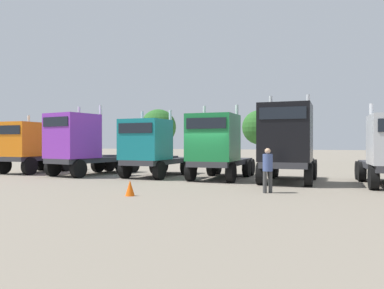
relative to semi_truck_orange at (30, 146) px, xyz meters
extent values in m
plane|color=gray|center=(12.93, -1.55, -1.81)|extent=(200.00, 200.00, 0.00)
cube|color=#333338|center=(0.01, 0.99, -0.81)|extent=(2.24, 5.74, 0.30)
cube|color=orange|center=(0.00, -0.57, 0.45)|extent=(2.42, 2.61, 2.21)
cube|color=black|center=(-0.01, -1.89, 1.03)|extent=(2.10, 0.06, 0.55)
cylinder|color=silver|center=(0.96, 0.87, 0.75)|extent=(0.18, 0.18, 2.81)
cylinder|color=silver|center=(-0.94, 0.88, 0.75)|extent=(0.18, 0.18, 2.81)
cylinder|color=#333338|center=(0.02, 2.25, -0.60)|extent=(1.11, 1.11, 0.12)
cylinder|color=black|center=(1.09, -1.18, -1.26)|extent=(0.36, 1.11, 1.10)
cylinder|color=black|center=(-1.11, -1.16, -1.26)|extent=(0.36, 1.11, 1.10)
cylinder|color=black|center=(1.12, 2.24, -1.26)|extent=(0.36, 1.11, 1.10)
cylinder|color=black|center=(-1.08, 2.26, -1.26)|extent=(0.36, 1.11, 1.10)
cylinder|color=black|center=(1.12, 3.34, -1.26)|extent=(0.36, 1.11, 1.10)
cylinder|color=black|center=(-1.08, 3.36, -1.26)|extent=(0.36, 1.11, 1.10)
cube|color=#333338|center=(4.61, 0.70, -0.86)|extent=(3.26, 6.36, 0.30)
cube|color=purple|center=(4.28, -1.06, 0.62)|extent=(2.81, 2.88, 2.67)
cube|color=black|center=(4.06, -2.30, 1.43)|extent=(2.07, 0.42, 0.55)
cylinder|color=silver|center=(5.47, 0.13, 0.92)|extent=(0.21, 0.21, 3.27)
cylinder|color=silver|center=(3.60, 0.48, 0.92)|extent=(0.21, 0.21, 3.27)
cylinder|color=#333338|center=(4.85, 2.01, -0.65)|extent=(1.28, 1.28, 0.12)
cylinder|color=black|center=(5.27, -1.80, -1.28)|extent=(0.53, 1.10, 1.05)
cylinder|color=black|center=(3.10, -1.40, -1.28)|extent=(0.53, 1.10, 1.05)
cylinder|color=black|center=(5.95, 1.91, -1.28)|extent=(0.53, 1.10, 1.05)
cylinder|color=black|center=(3.79, 2.31, -1.28)|extent=(0.53, 1.10, 1.05)
cylinder|color=black|center=(6.15, 2.99, -1.28)|extent=(0.53, 1.10, 1.05)
cylinder|color=black|center=(3.98, 3.39, -1.28)|extent=(0.53, 1.10, 1.05)
cube|color=#333338|center=(9.09, 1.16, -0.89)|extent=(2.44, 5.99, 0.30)
cube|color=#14727A|center=(9.02, -0.67, 0.40)|extent=(2.49, 2.33, 2.28)
cube|color=black|center=(8.97, -1.81, 1.02)|extent=(2.10, 0.13, 0.55)
cylinder|color=silver|center=(10.02, 0.56, 0.70)|extent=(0.19, 0.19, 2.88)
cylinder|color=silver|center=(8.12, 0.64, 0.70)|extent=(0.19, 0.19, 2.88)
cylinder|color=#333338|center=(9.15, 2.46, -0.68)|extent=(1.14, 1.14, 0.12)
cylinder|color=black|center=(10.10, -1.13, -1.30)|extent=(0.39, 1.03, 1.02)
cylinder|color=black|center=(7.90, -1.04, -1.30)|extent=(0.39, 1.03, 1.02)
cylinder|color=black|center=(10.25, 2.46, -1.30)|extent=(0.39, 1.03, 1.02)
cylinder|color=black|center=(8.05, 2.55, -1.30)|extent=(0.39, 1.03, 1.02)
cylinder|color=black|center=(10.29, 3.56, -1.30)|extent=(0.39, 1.03, 1.02)
cylinder|color=black|center=(8.10, 3.65, -1.30)|extent=(0.39, 1.03, 1.02)
cube|color=#333338|center=(13.10, 0.97, -0.88)|extent=(2.27, 5.88, 0.30)
cube|color=#197238|center=(13.08, -0.78, 0.49)|extent=(2.43, 2.37, 2.46)
cube|color=black|center=(13.07, -1.97, 1.20)|extent=(2.10, 0.06, 0.55)
cylinder|color=silver|center=(14.05, 0.53, 0.79)|extent=(0.18, 0.18, 3.06)
cylinder|color=silver|center=(12.15, 0.55, 0.79)|extent=(0.18, 0.18, 3.06)
cylinder|color=#333338|center=(13.12, 2.26, -0.67)|extent=(1.11, 1.11, 0.12)
cylinder|color=black|center=(14.18, -1.27, -1.30)|extent=(0.36, 1.03, 1.03)
cylinder|color=black|center=(11.98, -1.24, -1.30)|extent=(0.36, 1.03, 1.03)
cylinder|color=black|center=(14.22, 2.29, -1.30)|extent=(0.36, 1.03, 1.03)
cylinder|color=black|center=(12.02, 2.31, -1.30)|extent=(0.36, 1.03, 1.03)
cylinder|color=black|center=(14.23, 3.39, -1.30)|extent=(0.36, 1.03, 1.03)
cylinder|color=black|center=(12.03, 3.41, -1.30)|extent=(0.36, 1.03, 1.03)
cube|color=#333338|center=(16.88, 0.47, -0.83)|extent=(2.21, 5.71, 0.30)
cube|color=black|center=(16.87, -1.09, 0.71)|extent=(2.41, 2.58, 2.77)
cube|color=black|center=(16.87, -2.40, 1.57)|extent=(2.10, 0.04, 0.55)
cylinder|color=silver|center=(17.83, 0.34, 1.01)|extent=(0.18, 0.18, 3.37)
cylinder|color=silver|center=(15.93, 0.35, 1.01)|extent=(0.18, 0.18, 3.37)
cylinder|color=#333338|center=(16.88, 1.73, -0.62)|extent=(1.10, 1.10, 0.12)
cylinder|color=black|center=(17.97, -1.68, -1.27)|extent=(0.35, 1.08, 1.08)
cylinder|color=black|center=(15.77, -1.68, -1.27)|extent=(0.35, 1.08, 1.08)
cylinder|color=black|center=(17.98, 1.72, -1.27)|extent=(0.35, 1.08, 1.08)
cylinder|color=black|center=(15.78, 1.73, -1.27)|extent=(0.35, 1.08, 1.08)
cylinder|color=black|center=(17.98, 2.82, -1.27)|extent=(0.35, 1.08, 1.08)
cylinder|color=black|center=(15.78, 2.83, -1.27)|extent=(0.35, 1.08, 1.08)
cylinder|color=silver|center=(20.71, -0.32, 0.66)|extent=(0.19, 0.19, 2.80)
cylinder|color=black|center=(20.66, -1.99, -1.30)|extent=(0.41, 1.03, 1.01)
cylinder|color=black|center=(20.44, 1.75, -1.30)|extent=(0.41, 1.03, 1.01)
cylinder|color=black|center=(20.37, 2.84, -1.30)|extent=(0.41, 1.03, 1.01)
cylinder|color=#3D3D3D|center=(16.65, -4.45, -1.37)|extent=(0.23, 0.23, 0.88)
cylinder|color=#3D3D3D|center=(16.46, -4.66, -1.37)|extent=(0.23, 0.23, 0.88)
cylinder|color=#405186|center=(16.56, -4.55, -0.59)|extent=(0.56, 0.56, 0.69)
sphere|color=tan|center=(16.56, -4.55, -0.12)|extent=(0.24, 0.24, 0.24)
cone|color=#F2590C|center=(11.79, -7.27, -1.51)|extent=(0.36, 0.36, 0.60)
cylinder|color=#4C3823|center=(0.55, 18.70, -0.70)|extent=(0.36, 0.36, 2.22)
sphere|color=#286023|center=(0.55, 18.70, 2.02)|extent=(4.01, 4.01, 4.01)
cylinder|color=#4C3823|center=(12.41, 16.21, -0.71)|extent=(0.36, 0.36, 2.21)
sphere|color=#286023|center=(12.41, 16.21, 1.71)|extent=(3.29, 3.29, 3.29)
camera|label=1|loc=(19.04, -19.93, 0.20)|focal=35.45mm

